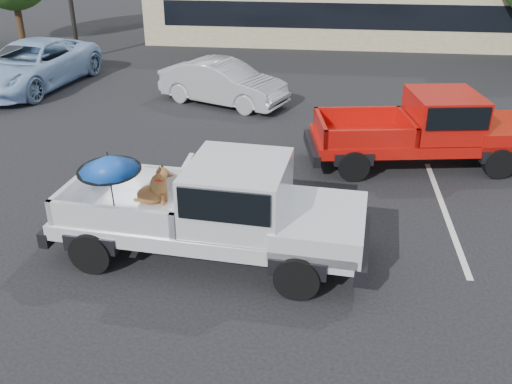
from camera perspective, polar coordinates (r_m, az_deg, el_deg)
ground at (r=10.64m, az=4.16°, el=-6.16°), size 90.00×90.00×0.00m
stripe_left at (r=12.80m, az=-8.87°, el=-0.41°), size 0.12×5.00×0.01m
stripe_right at (r=12.65m, az=18.36°, el=-1.86°), size 0.12×5.00×0.01m
silver_pickup at (r=10.01m, az=-3.20°, el=-1.38°), size 5.84×2.50×2.06m
red_pickup at (r=14.59m, az=17.49°, el=6.28°), size 5.68×2.74×1.80m
silver_sedan at (r=18.70m, az=-3.30°, el=10.86°), size 4.45×2.98×1.39m
blue_suv at (r=21.92m, az=-21.58°, el=11.72°), size 3.52×6.09×1.60m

